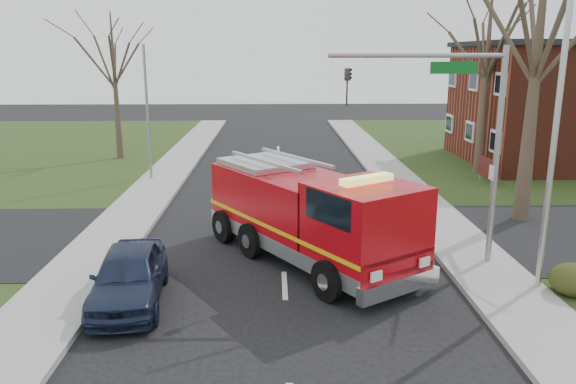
{
  "coord_description": "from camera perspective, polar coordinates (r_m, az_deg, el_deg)",
  "views": [
    {
      "loc": [
        -0.28,
        -15.17,
        6.57
      ],
      "look_at": [
        0.18,
        3.24,
        2.0
      ],
      "focal_mm": 35.0,
      "sensor_mm": 36.0,
      "label": 1
    }
  ],
  "objects": [
    {
      "name": "ground",
      "position": [
        16.53,
        -0.34,
        -9.48
      ],
      "size": [
        120.0,
        120.0,
        0.0
      ],
      "primitive_type": "plane",
      "color": "black",
      "rests_on": "ground"
    },
    {
      "name": "sidewalk_right",
      "position": [
        17.72,
        20.36,
        -8.47
      ],
      "size": [
        2.4,
        80.0,
        0.15
      ],
      "primitive_type": "cube",
      "color": "gray",
      "rests_on": "ground"
    },
    {
      "name": "sidewalk_left",
      "position": [
        17.53,
        -21.31,
        -8.81
      ],
      "size": [
        2.4,
        80.0,
        0.15
      ],
      "primitive_type": "cube",
      "color": "gray",
      "rests_on": "ground"
    },
    {
      "name": "health_center_sign",
      "position": [
        30.23,
        19.51,
        2.29
      ],
      "size": [
        0.12,
        2.0,
        1.4
      ],
      "color": "#521613",
      "rests_on": "ground"
    },
    {
      "name": "bare_tree_near",
      "position": [
        23.33,
        24.22,
        14.84
      ],
      "size": [
        6.0,
        6.0,
        12.0
      ],
      "color": "#3D2F24",
      "rests_on": "ground"
    },
    {
      "name": "bare_tree_far",
      "position": [
        32.21,
        19.6,
        13.01
      ],
      "size": [
        5.25,
        5.25,
        10.5
      ],
      "color": "#3D2F24",
      "rests_on": "ground"
    },
    {
      "name": "bare_tree_left",
      "position": [
        36.5,
        -17.24,
        11.75
      ],
      "size": [
        4.5,
        4.5,
        9.0
      ],
      "color": "#3D2F24",
      "rests_on": "ground"
    },
    {
      "name": "traffic_signal_mast",
      "position": [
        17.65,
        16.85,
        7.29
      ],
      "size": [
        5.29,
        0.18,
        6.8
      ],
      "color": "gray",
      "rests_on": "ground"
    },
    {
      "name": "streetlight_pole",
      "position": [
        16.56,
        25.34,
        5.61
      ],
      "size": [
        1.48,
        0.16,
        8.4
      ],
      "color": "#B7BABF",
      "rests_on": "ground"
    },
    {
      "name": "utility_pole_far",
      "position": [
        30.04,
        -14.08,
        7.66
      ],
      "size": [
        0.14,
        0.14,
        7.0
      ],
      "primitive_type": "cylinder",
      "color": "gray",
      "rests_on": "ground"
    },
    {
      "name": "fire_engine",
      "position": [
        17.89,
        2.29,
        -2.57
      ],
      "size": [
        6.77,
        8.35,
        3.29
      ],
      "rotation": [
        0.0,
        0.0,
        0.58
      ],
      "color": "#AC070F",
      "rests_on": "ground"
    },
    {
      "name": "parked_car_maroon",
      "position": [
        15.8,
        -15.85,
        -8.17
      ],
      "size": [
        2.23,
        4.64,
        1.53
      ],
      "primitive_type": "imported",
      "rotation": [
        0.0,
        0.0,
        0.1
      ],
      "color": "#1B233D",
      "rests_on": "ground"
    }
  ]
}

